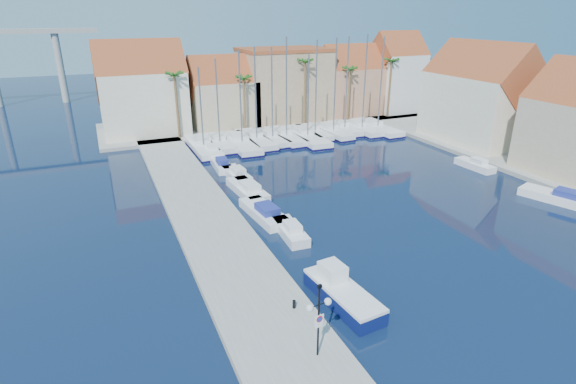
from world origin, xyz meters
name	(u,v)px	position (x,y,z in m)	size (l,w,h in m)	color
ground	(378,277)	(0.00, 0.00, 0.00)	(260.00, 260.00, 0.00)	black
quay_west	(207,220)	(-9.00, 13.50, 0.25)	(6.00, 77.00, 0.50)	gray
shore_north	(268,121)	(10.00, 48.00, 0.25)	(54.00, 16.00, 0.50)	gray
shore_east	(526,159)	(32.00, 15.00, 0.25)	(12.00, 60.00, 0.50)	gray
lamp_post	(319,310)	(-7.73, -5.78, 3.37)	(1.48, 0.52, 4.37)	black
bollard	(294,304)	(-7.22, -1.57, 0.76)	(0.21, 0.21, 0.52)	black
fishing_boat	(341,292)	(-3.90, -1.57, 0.74)	(2.71, 6.50, 2.22)	#0D174F
motorboat_west_0	(291,231)	(-3.21, 8.14, 0.51)	(1.89, 5.16, 1.40)	white
motorboat_west_1	(265,212)	(-3.92, 12.44, 0.51)	(2.76, 6.89, 1.40)	white
motorboat_west_2	(248,189)	(-3.51, 18.46, 0.51)	(2.68, 6.94, 1.40)	white
motorboat_west_3	(237,174)	(-3.17, 23.44, 0.51)	(2.16, 5.73, 1.40)	white
motorboat_west_4	(221,164)	(-3.80, 27.45, 0.51)	(2.06, 5.53, 1.40)	white
motorboat_west_5	(211,151)	(-3.57, 33.59, 0.51)	(2.09, 5.82, 1.40)	white
motorboat_east_0	(561,198)	(24.04, 4.20, 0.51)	(4.55, 7.61, 1.40)	white
motorboat_east_1	(475,165)	(24.00, 15.39, 0.51)	(1.85, 5.10, 1.40)	white
sailboat_0	(203,147)	(-4.14, 35.66, 0.55)	(3.05, 11.25, 11.04)	white
sailboat_1	(219,143)	(-1.64, 36.57, 0.58)	(2.55, 9.60, 11.86)	white
sailboat_2	(241,143)	(1.14, 35.32, 0.57)	(3.46, 11.61, 12.90)	white
sailboat_3	(255,139)	(3.61, 36.37, 0.58)	(3.01, 10.82, 13.22)	white
sailboat_4	(271,138)	(5.90, 36.06, 0.61)	(3.12, 9.11, 13.09)	white
sailboat_5	(285,136)	(8.14, 36.27, 0.60)	(3.15, 10.61, 14.39)	white
sailboat_6	(306,136)	(10.97, 35.10, 0.56)	(3.70, 12.17, 12.10)	white
sailboat_7	(314,132)	(12.99, 36.61, 0.63)	(2.37, 8.83, 13.87)	white
sailboat_8	(331,131)	(15.73, 36.04, 0.62)	(2.91, 9.51, 14.11)	white
sailboat_9	(343,128)	(18.23, 36.90, 0.65)	(2.31, 8.52, 14.22)	white
sailboat_10	(360,128)	(20.70, 35.93, 0.63)	(2.60, 9.32, 14.48)	white
sailboat_11	(375,127)	(23.28, 35.62, 0.59)	(3.29, 11.27, 14.18)	white
building_0	(142,92)	(-10.00, 47.00, 6.52)	(12.30, 9.00, 13.50)	beige
building_1	(222,95)	(2.00, 47.00, 5.30)	(10.30, 8.00, 11.00)	tan
building_2	(284,84)	(13.00, 48.00, 6.26)	(14.20, 10.20, 11.50)	tan
building_3	(349,83)	(25.00, 47.00, 5.86)	(10.30, 8.00, 12.00)	tan
building_4	(396,75)	(34.00, 46.00, 6.97)	(8.30, 8.00, 14.00)	white
building_6	(480,98)	(32.00, 24.00, 6.52)	(9.00, 14.30, 13.50)	beige
palm_0	(174,77)	(-6.00, 42.00, 9.08)	(2.60, 2.60, 10.15)	brown
palm_1	(244,80)	(4.00, 42.00, 8.14)	(2.60, 2.60, 9.15)	brown
palm_2	(305,64)	(14.00, 42.00, 10.02)	(2.60, 2.60, 11.15)	brown
palm_3	(350,71)	(22.00, 42.00, 8.61)	(2.60, 2.60, 9.65)	brown
palm_4	(392,63)	(30.00, 42.00, 9.55)	(2.60, 2.60, 10.65)	brown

